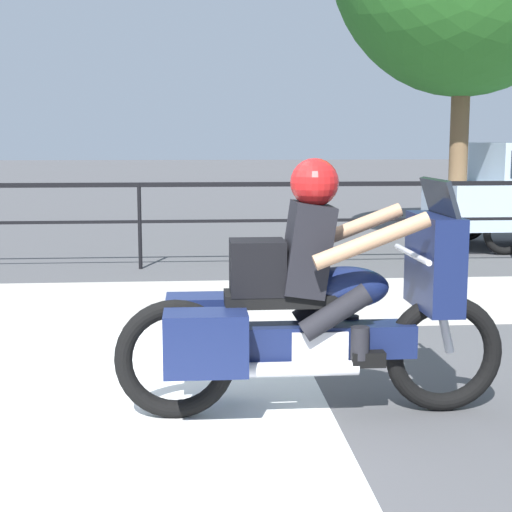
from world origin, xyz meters
TOP-DOWN VIEW (x-y plane):
  - ground_plane at (0.00, 0.00)m, footprint 120.00×120.00m
  - sidewalk_band at (0.00, 3.40)m, footprint 44.00×2.40m
  - crosswalk_band at (0.19, -0.20)m, footprint 2.71×6.00m
  - fence_railing at (0.00, 5.60)m, footprint 36.00×0.05m
  - motorcycle at (1.41, -0.02)m, footprint 2.39×0.76m

SIDE VIEW (x-z plane):
  - ground_plane at x=0.00m, z-range 0.00..0.00m
  - crosswalk_band at x=0.19m, z-range 0.00..0.01m
  - sidewalk_band at x=0.00m, z-range 0.00..0.01m
  - motorcycle at x=1.41m, z-range -0.09..1.48m
  - fence_railing at x=0.00m, z-range 0.33..1.46m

